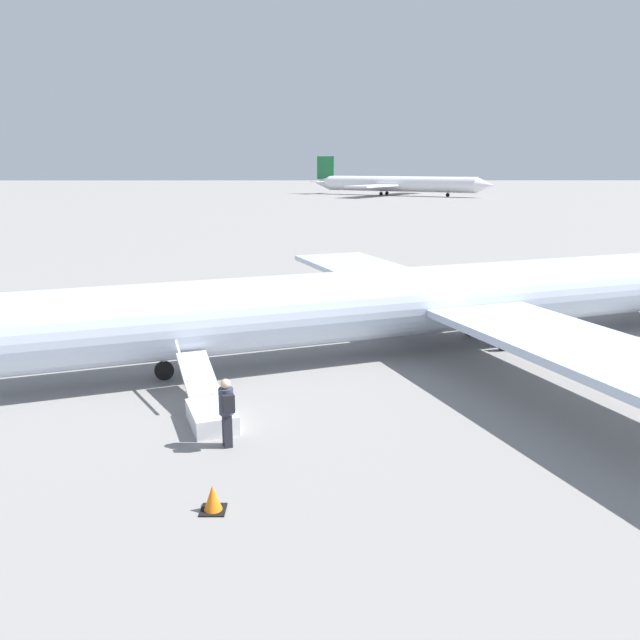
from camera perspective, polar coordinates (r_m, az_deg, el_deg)
name	(u,v)px	position (r m, az deg, el deg)	size (l,w,h in m)	color
ground_plane	(421,350)	(23.60, 9.22, -2.76)	(600.00, 600.00, 0.00)	gray
airplane_main	(446,298)	(23.62, 11.45, 2.00)	(33.50, 26.45, 6.49)	silver
airplane_far_right	(395,184)	(152.45, 6.91, 12.26)	(41.27, 32.85, 9.23)	white
boarding_stairs	(208,407)	(17.23, -10.16, -7.84)	(2.35, 4.11, 1.64)	silver
passenger	(227,408)	(15.34, -8.53, -7.99)	(0.44, 0.57, 1.74)	#23232D
traffic_cone_near_stairs	(213,499)	(13.04, -9.77, -15.84)	(0.50, 0.50, 0.55)	black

